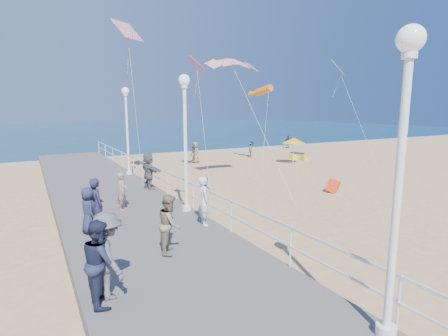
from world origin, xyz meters
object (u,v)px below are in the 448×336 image
spectator_5 (149,171)px  lamp_post_near (401,156)px  lamp_post_mid (185,129)px  woman_holding_toddler (204,201)px  spectator_7 (101,262)px  spectator_6 (122,191)px  beach_walker_b (288,142)px  box_kite (333,187)px  spectator_4 (89,210)px  spectator_2 (107,255)px  beach_walker_a (251,150)px  beach_umbrella (294,141)px  beach_chair_right (293,157)px  toddler_held (206,188)px  beach_chair_left (304,158)px  lamp_post_far (127,122)px  spectator_1 (170,224)px  spectator_0 (97,205)px  beach_walker_c (195,153)px

spectator_5 → lamp_post_near: bearing=171.5°
lamp_post_mid → woman_holding_toddler: size_ratio=3.09×
spectator_7 → spectator_5: bearing=-21.3°
lamp_post_near → spectator_6: size_ratio=3.47×
spectator_5 → beach_walker_b: size_ratio=1.30×
lamp_post_mid → spectator_6: 3.58m
box_kite → spectator_4: bearing=155.9°
spectator_2 → beach_walker_a: 25.47m
spectator_4 → spectator_5: spectator_5 is taller
beach_umbrella → beach_walker_b: bearing=52.3°
spectator_2 → beach_umbrella: 22.63m
box_kite → beach_chair_right: size_ratio=1.09×
lamp_post_near → beach_walker_b: bearing=53.2°
toddler_held → spectator_2: size_ratio=0.43×
spectator_7 → box_kite: size_ratio=3.02×
lamp_post_near → spectator_6: (-2.20, 10.32, -2.50)m
beach_chair_left → beach_walker_b: bearing=58.6°
lamp_post_near → beach_walker_b: (20.61, 27.59, -2.94)m
lamp_post_far → spectator_2: 14.96m
spectator_1 → spectator_2: (-2.01, -1.62, 0.11)m
spectator_1 → spectator_2: 2.58m
lamp_post_near → spectator_7: (-4.22, 3.63, -2.36)m
lamp_post_far → beach_chair_right: 15.81m
lamp_post_near → beach_walker_a: (12.53, 23.11, -2.92)m
spectator_4 → beach_walker_a: 22.12m
lamp_post_mid → spectator_2: 7.00m
toddler_held → beach_chair_right: 20.14m
spectator_4 → spectator_6: 2.67m
beach_walker_a → beach_walker_b: beach_walker_a is taller
spectator_0 → lamp_post_far: bearing=-31.6°
toddler_held → beach_walker_b: toddler_held is taller
spectator_5 → beach_walker_a: spectator_5 is taller
lamp_post_near → beach_walker_b: size_ratio=3.71×
lamp_post_near → spectator_5: 13.71m
spectator_5 → lamp_post_far: bearing=-10.6°
spectator_1 → toddler_held: bearing=-21.2°
spectator_1 → beach_chair_right: (17.28, 14.95, -1.03)m
spectator_2 → beach_chair_right: spectator_2 is taller
spectator_5 → spectator_7: 10.69m
spectator_1 → beach_umbrella: (15.41, 12.81, 0.68)m
box_kite → beach_umbrella: bearing=31.7°
woman_holding_toddler → lamp_post_far: bearing=11.0°
spectator_6 → spectator_4: bearing=177.5°
woman_holding_toddler → beach_chair_left: bearing=-40.5°
beach_chair_left → spectator_1: bearing=-141.8°
beach_chair_left → beach_chair_right: same height
spectator_0 → beach_walker_c: bearing=-47.1°
spectator_6 → box_kite: size_ratio=2.55×
lamp_post_far → beach_walker_a: (12.53, 5.11, -2.92)m
beach_walker_b → box_kite: 21.67m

